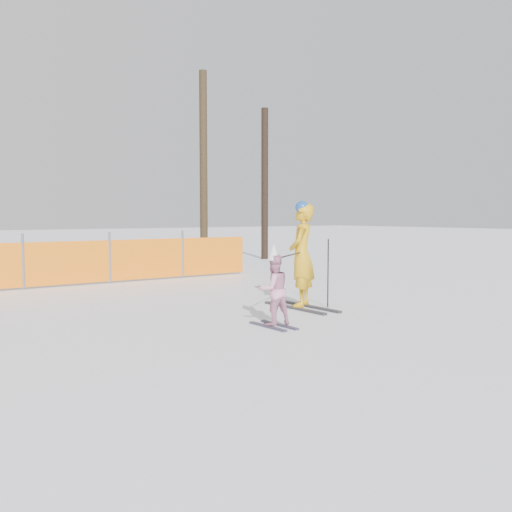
# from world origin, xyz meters

# --- Properties ---
(ground) EXTENTS (120.00, 120.00, 0.00)m
(ground) POSITION_xyz_m (0.00, 0.00, 0.00)
(ground) COLOR white
(ground) RESTS_ON ground
(adult) EXTENTS (0.79, 1.61, 1.90)m
(adult) POSITION_xyz_m (1.22, 0.81, 0.95)
(adult) COLOR black
(adult) RESTS_ON ground
(child) EXTENTS (0.56, 0.84, 1.23)m
(child) POSITION_xyz_m (-0.21, -0.23, 0.56)
(child) COLOR black
(child) RESTS_ON ground
(ski_poles) EXTENTS (1.81, 0.92, 1.23)m
(ski_poles) POSITION_xyz_m (1.03, 0.43, 0.83)
(ski_poles) COLOR black
(ski_poles) RESTS_ON ground
(tree_trunks) EXTENTS (10.29, 1.02, 6.39)m
(tree_trunks) POSITION_xyz_m (3.75, 10.06, 2.97)
(tree_trunks) COLOR #332616
(tree_trunks) RESTS_ON ground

